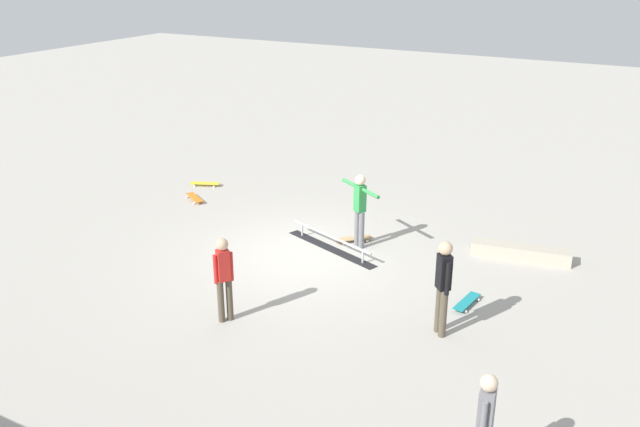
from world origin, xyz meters
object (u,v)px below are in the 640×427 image
Objects in this scene: grind_rail at (331,243)px; skater_main at (360,206)px; loose_skateboard_yellow at (205,183)px; bystander_black_shirt at (443,283)px; loose_skateboard_teal at (467,302)px; bystander_grey_shirt at (485,423)px; skate_ledge at (521,252)px; loose_skateboard_orange at (195,198)px; bystander_red_shirt at (224,275)px; skateboard_main at (354,238)px.

grind_rail is 1.03m from skater_main.
bystander_black_shirt is at bearing -50.55° from loose_skateboard_yellow.
skater_main is 2.01× the size of loose_skateboard_teal.
loose_skateboard_teal is at bearing -48.57° from bystander_black_shirt.
grind_rail is at bearing 80.50° from loose_skateboard_teal.
loose_skateboard_teal is (1.46, -4.21, -0.79)m from bystander_grey_shirt.
bystander_black_shirt is at bearing 82.39° from skate_ledge.
skate_ledge reaches higher than loose_skateboard_teal.
loose_skateboard_orange and loose_skateboard_teal have the same top height.
skater_main is 3.79m from bystander_black_shirt.
grind_rail is 3.98m from bystander_black_shirt.
skate_ledge reaches higher than loose_skateboard_orange.
bystander_grey_shirt is (-1.57, 3.04, -0.09)m from bystander_black_shirt.
loose_skateboard_teal is (-2.86, 1.43, -0.88)m from skater_main.
bystander_black_shirt is 2.07× the size of loose_skateboard_teal.
skater_main is 2.09× the size of loose_skateboard_orange.
skater_main is at bearing 70.87° from loose_skateboard_teal.
skater_main is at bearing -118.90° from grind_rail.
skate_ledge is 3.79m from bystander_black_shirt.
skate_ledge is 2.58× the size of loose_skateboard_orange.
bystander_red_shirt is (3.92, 5.03, 0.74)m from skate_ledge.
loose_skateboard_yellow is at bearing -34.18° from loose_skateboard_orange.
bystander_red_shirt is at bearing 66.63° from bystander_grey_shirt.
skate_ledge is 6.42m from bystander_red_shirt.
skate_ledge is at bearing -138.71° from grind_rail.
skate_ledge is 2.83× the size of skateboard_main.
bystander_grey_shirt is at bearing 177.95° from loose_skateboard_orange.
bystander_grey_shirt is 1.95× the size of loose_skateboard_orange.
grind_rail is 1.52× the size of skater_main.
grind_rail is 3.49× the size of skateboard_main.
skateboard_main and loose_skateboard_orange have the same top height.
loose_skateboard_teal is (-8.32, 3.07, 0.00)m from loose_skateboard_yellow.
skateboard_main is 0.87× the size of loose_skateboard_teal.
loose_skateboard_teal is at bearing 81.28° from skate_ledge.
bystander_black_shirt is (-2.75, 2.60, 0.00)m from skater_main.
skateboard_main is (0.21, -0.19, -0.88)m from skater_main.
bystander_black_shirt reaches higher than bystander_red_shirt.
grind_rail is at bearing 12.54° from bystander_black_shirt.
skateboard_main is 0.88× the size of loose_skateboard_yellow.
loose_skateboard_orange is at bearing 51.28° from bystander_grey_shirt.
skater_main reaches higher than loose_skateboard_orange.
skate_ledge is 3.57m from skateboard_main.
bystander_red_shirt is at bearing 106.25° from grind_rail.
grind_rail is at bearing 21.72° from skate_ledge.
loose_skateboard_orange is 1.14m from loose_skateboard_yellow.
bystander_grey_shirt is (-5.00, 1.67, -0.02)m from bystander_red_shirt.
skate_ledge is (-3.71, -1.48, 0.01)m from grind_rail.
bystander_black_shirt is 3.70m from bystander_red_shirt.
loose_skateboard_yellow is (5.46, -1.64, -0.88)m from skater_main.
grind_rail reaches higher than loose_skateboard_orange.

